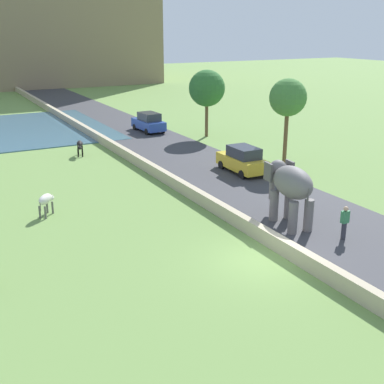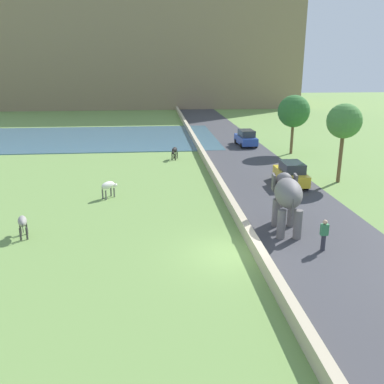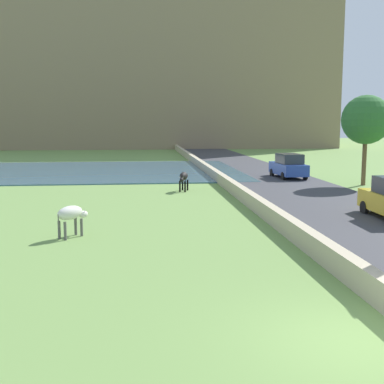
{
  "view_description": "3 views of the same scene",
  "coord_description": "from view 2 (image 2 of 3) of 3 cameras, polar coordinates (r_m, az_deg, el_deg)",
  "views": [
    {
      "loc": [
        -11.25,
        -14.92,
        9.13
      ],
      "look_at": [
        -0.28,
        5.48,
        1.42
      ],
      "focal_mm": 46.13,
      "sensor_mm": 36.0,
      "label": 1
    },
    {
      "loc": [
        -3.54,
        -17.93,
        8.74
      ],
      "look_at": [
        -1.42,
        4.64,
        1.73
      ],
      "focal_mm": 39.1,
      "sensor_mm": 36.0,
      "label": 2
    },
    {
      "loc": [
        -4.16,
        -8.53,
        4.14
      ],
      "look_at": [
        -2.39,
        8.3,
        1.74
      ],
      "focal_mm": 46.89,
      "sensor_mm": 36.0,
      "label": 3
    }
  ],
  "objects": [
    {
      "name": "hill_distant",
      "position": [
        96.73,
        -7.26,
        20.14
      ],
      "size": [
        64.0,
        28.0,
        27.89
      ],
      "primitive_type": "cube",
      "color": "#897556",
      "rests_on": "ground"
    },
    {
      "name": "car_yellow",
      "position": [
        31.82,
        13.36,
        2.45
      ],
      "size": [
        1.87,
        4.04,
        1.8
      ],
      "color": "gold",
      "rests_on": "ground"
    },
    {
      "name": "tree_near",
      "position": [
        42.9,
        13.72,
        10.63
      ],
      "size": [
        3.14,
        3.14,
        5.79
      ],
      "color": "brown",
      "rests_on": "ground"
    },
    {
      "name": "person_beside_elephant",
      "position": [
        21.08,
        17.55,
        -5.57
      ],
      "size": [
        0.36,
        0.22,
        1.63
      ],
      "color": "#33333D",
      "rests_on": "ground"
    },
    {
      "name": "cow_white",
      "position": [
        28.62,
        -11.31,
        0.82
      ],
      "size": [
        1.15,
        1.28,
        1.15
      ],
      "color": "silver",
      "rests_on": "ground"
    },
    {
      "name": "cow_black",
      "position": [
        39.59,
        -2.42,
        5.65
      ],
      "size": [
        0.73,
        1.42,
        1.15
      ],
      "color": "black",
      "rests_on": "ground"
    },
    {
      "name": "tree_mid",
      "position": [
        33.07,
        20.05,
        9.01
      ],
      "size": [
        2.56,
        2.56,
        5.95
      ],
      "color": "brown",
      "rests_on": "ground"
    },
    {
      "name": "lake",
      "position": [
        53.06,
        -16.79,
        7.02
      ],
      "size": [
        36.0,
        18.0,
        0.08
      ],
      "primitive_type": "cube",
      "color": "#426B84",
      "rests_on": "ground"
    },
    {
      "name": "barrier_wall",
      "position": [
        37.2,
        2.1,
        4.14
      ],
      "size": [
        0.4,
        110.0,
        0.69
      ],
      "primitive_type": "cube",
      "color": "tan",
      "rests_on": "ground"
    },
    {
      "name": "cow_grey",
      "position": [
        23.49,
        -22.12,
        -3.8
      ],
      "size": [
        0.73,
        1.42,
        1.15
      ],
      "color": "gray",
      "rests_on": "ground"
    },
    {
      "name": "road_surface",
      "position": [
        39.84,
        7.17,
        4.43
      ],
      "size": [
        7.0,
        120.0,
        0.06
      ],
      "primitive_type": "cube",
      "color": "#38383D",
      "rests_on": "ground"
    },
    {
      "name": "car_blue",
      "position": [
        46.4,
        7.37,
        7.31
      ],
      "size": [
        1.93,
        4.07,
        1.8
      ],
      "color": "#2D4CA8",
      "rests_on": "ground"
    },
    {
      "name": "ground_plane",
      "position": [
        20.26,
        5.29,
        -8.44
      ],
      "size": [
        220.0,
        220.0,
        0.0
      ],
      "primitive_type": "plane",
      "color": "#6B8E47"
    },
    {
      "name": "elephant",
      "position": [
        22.67,
        12.86,
        -0.45
      ],
      "size": [
        1.75,
        3.55,
        2.99
      ],
      "color": "slate",
      "rests_on": "ground"
    }
  ]
}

